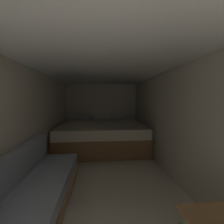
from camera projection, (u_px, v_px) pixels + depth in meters
ground_plane at (104, 179)px, 2.62m from camera, size 7.54×7.54×0.00m
wall_back at (102, 111)px, 5.31m from camera, size 2.60×0.05×1.98m
wall_left at (27, 126)px, 2.43m from camera, size 0.05×5.54×1.98m
wall_right at (174, 124)px, 2.64m from camera, size 0.05×5.54×1.98m
ceiling_slab at (103, 65)px, 2.45m from camera, size 2.60×5.54×0.05m
bed at (102, 135)px, 4.33m from camera, size 2.38×1.96×0.90m
sofa_left at (22, 210)px, 1.59m from camera, size 0.73×2.72×0.76m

